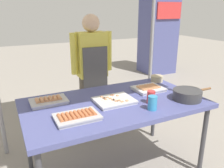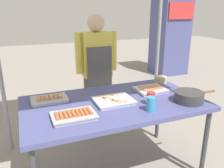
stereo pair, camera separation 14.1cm
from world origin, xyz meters
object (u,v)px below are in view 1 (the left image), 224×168
Objects in this scene: tray_grilled_sausages at (49,101)px; neighbor_stall_left at (158,34)px; tray_pork_links at (148,89)px; stall_table at (114,107)px; drink_cup_by_wok at (152,103)px; vendor_woman at (92,67)px; tray_meat_skewers at (114,101)px; drink_cup_near_edge at (151,97)px; tray_spring_rolls at (77,117)px; condiment_bowl at (157,79)px; cooking_wok at (187,94)px.

neighbor_stall_left is (3.19, 2.71, 0.17)m from tray_grilled_sausages.
tray_pork_links is 3.59m from neighbor_stall_left.
stall_table is 13.45× the size of drink_cup_by_wok.
drink_cup_by_wok is 1.14m from vendor_woman.
tray_meat_skewers is at bearing 81.23° from vendor_woman.
tray_pork_links is 0.33m from drink_cup_near_edge.
neighbor_stall_left is (2.65, 2.93, 0.24)m from stall_table.
tray_grilled_sausages reaches higher than tray_spring_rolls.
tray_meat_skewers is at bearing 128.38° from drink_cup_by_wok.
tray_spring_rolls is 2.47× the size of condiment_bowl.
stall_table is 0.46m from tray_pork_links.
tray_pork_links reaches higher than tray_meat_skewers.
neighbor_stall_left reaches higher than vendor_woman.
condiment_bowl is (0.71, 0.34, 0.02)m from tray_meat_skewers.
stall_table is 0.68m from cooking_wok.
tray_pork_links is 2.16× the size of condiment_bowl.
vendor_woman is (-0.15, 1.02, 0.06)m from drink_cup_near_edge.
tray_pork_links is 0.88× the size of tray_spring_rolls.
condiment_bowl is (1.11, 0.50, 0.01)m from tray_spring_rolls.
cooking_wok is 0.28× the size of vendor_woman.
tray_meat_skewers is at bearing -124.48° from stall_table.
drink_cup_by_wok is at bearing -51.62° from tray_meat_skewers.
condiment_bowl is at bearing 4.52° from tray_grilled_sausages.
condiment_bowl is (0.08, 0.56, -0.02)m from cooking_wok.
drink_cup_near_edge is at bearing -25.88° from tray_grilled_sausages.
tray_spring_rolls is (-0.85, -0.29, 0.00)m from tray_pork_links.
cooking_wok is (1.03, -0.06, 0.03)m from tray_spring_rolls.
drink_cup_near_edge reaches higher than stall_table.
cooking_wok is 3.77m from neighbor_stall_left.
stall_table is 3.82× the size of cooking_wok.
cooking_wok is 3.52× the size of drink_cup_by_wok.
condiment_bowl reaches higher than tray_grilled_sausages.
stall_table is at bearing 81.93° from vendor_woman.
neighbor_stall_left is (2.38, 3.10, 0.13)m from drink_cup_near_edge.
stall_table is at bearing 147.25° from drink_cup_near_edge.
neighbor_stall_left is at bearing 40.33° from tray_grilled_sausages.
tray_spring_rolls reaches higher than stall_table.
tray_pork_links is 0.16× the size of neighbor_stall_left.
tray_pork_links is at bearing 59.08° from drink_cup_by_wok.
tray_meat_skewers is 0.67m from cooking_wok.
tray_grilled_sausages is at bearing 145.42° from drink_cup_by_wok.
tray_pork_links is at bearing 19.03° from tray_spring_rolls.
tray_meat_skewers is at bearing -24.41° from tray_grilled_sausages.
tray_pork_links is 0.70× the size of cooking_wok.
vendor_woman is 3.28m from neighbor_stall_left.
drink_cup_near_edge is 1.03m from vendor_woman.
condiment_bowl is 0.78m from drink_cup_by_wok.
tray_pork_links is 0.81m from vendor_woman.
drink_cup_by_wok is (0.61, -0.11, 0.04)m from tray_spring_rolls.
vendor_woman is at bearing 43.56° from tray_grilled_sausages.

